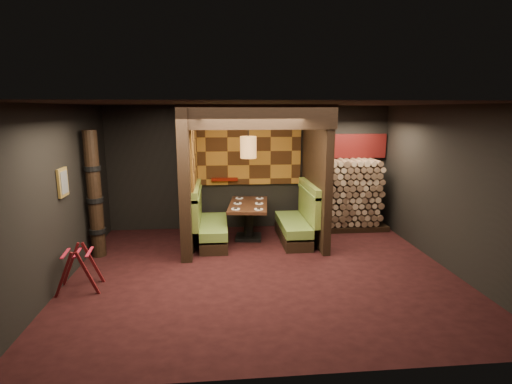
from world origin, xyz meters
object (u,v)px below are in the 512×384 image
object	(u,v)px
luggage_rack	(79,267)
totem_column	(95,195)
booth_bench_left	(209,225)
booth_bench_right	(298,222)
dining_table	(248,214)
firewood_stack	(350,195)
pendant_lamp	(248,147)

from	to	relation	value
luggage_rack	totem_column	bearing A→B (deg)	94.87
booth_bench_left	booth_bench_right	xyz separation A→B (m)	(1.89, 0.00, 0.00)
luggage_rack	booth_bench_left	bearing A→B (deg)	45.98
booth_bench_right	dining_table	xyz separation A→B (m)	(-1.04, 0.22, 0.14)
luggage_rack	firewood_stack	xyz separation A→B (m)	(5.21, 2.73, 0.45)
pendant_lamp	totem_column	xyz separation A→B (m)	(-2.94, -0.72, -0.81)
booth_bench_left	firewood_stack	world-z (taller)	firewood_stack
booth_bench_right	dining_table	distance (m)	1.07
totem_column	firewood_stack	world-z (taller)	totem_column
pendant_lamp	booth_bench_right	bearing A→B (deg)	-9.17
booth_bench_right	firewood_stack	size ratio (longest dim) A/B	0.92
luggage_rack	totem_column	world-z (taller)	totem_column
dining_table	pendant_lamp	size ratio (longest dim) A/B	1.44
booth_bench_right	booth_bench_left	bearing A→B (deg)	180.00
pendant_lamp	totem_column	bearing A→B (deg)	-166.27
booth_bench_left	dining_table	size ratio (longest dim) A/B	1.02
booth_bench_left	luggage_rack	bearing A→B (deg)	-134.02
dining_table	firewood_stack	size ratio (longest dim) A/B	0.90
dining_table	firewood_stack	world-z (taller)	firewood_stack
dining_table	firewood_stack	xyz separation A→B (m)	(2.40, 0.48, 0.27)
luggage_rack	pendant_lamp	bearing A→B (deg)	38.00
booth_bench_left	dining_table	xyz separation A→B (m)	(0.85, 0.22, 0.14)
booth_bench_left	firewood_stack	bearing A→B (deg)	12.17
pendant_lamp	firewood_stack	xyz separation A→B (m)	(2.40, 0.53, -1.17)
pendant_lamp	firewood_stack	distance (m)	2.72
luggage_rack	firewood_stack	distance (m)	5.90
pendant_lamp	dining_table	bearing A→B (deg)	90.00
booth_bench_right	pendant_lamp	world-z (taller)	pendant_lamp
booth_bench_left	totem_column	size ratio (longest dim) A/B	0.67
booth_bench_left	pendant_lamp	distance (m)	1.81
pendant_lamp	booth_bench_left	bearing A→B (deg)	-168.83
luggage_rack	booth_bench_right	bearing A→B (deg)	27.77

